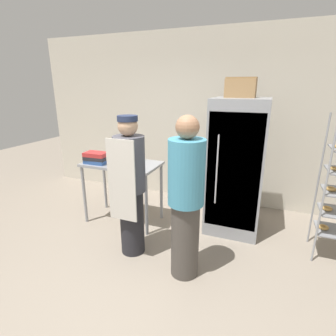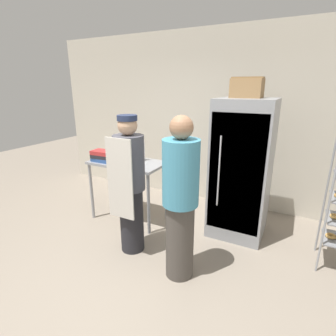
% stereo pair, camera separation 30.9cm
% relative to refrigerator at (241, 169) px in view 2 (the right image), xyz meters
% --- Properties ---
extents(ground_plane, '(14.00, 14.00, 0.00)m').
position_rel_refrigerator_xyz_m(ground_plane, '(-0.66, -1.46, -0.91)').
color(ground_plane, gray).
extents(back_wall, '(6.40, 0.12, 2.85)m').
position_rel_refrigerator_xyz_m(back_wall, '(-0.66, 0.92, 0.51)').
color(back_wall, beige).
rests_on(back_wall, ground_plane).
extents(refrigerator, '(0.71, 0.75, 1.83)m').
position_rel_refrigerator_xyz_m(refrigerator, '(0.00, 0.00, 0.00)').
color(refrigerator, gray).
rests_on(refrigerator, ground_plane).
extents(prep_counter, '(1.09, 0.60, 0.91)m').
position_rel_refrigerator_xyz_m(prep_counter, '(-1.57, -0.37, -0.12)').
color(prep_counter, gray).
rests_on(prep_counter, ground_plane).
extents(donut_box, '(0.27, 0.24, 0.28)m').
position_rel_refrigerator_xyz_m(donut_box, '(-1.51, -0.33, 0.05)').
color(donut_box, white).
rests_on(donut_box, prep_counter).
extents(blender_pitcher, '(0.12, 0.12, 0.26)m').
position_rel_refrigerator_xyz_m(blender_pitcher, '(-1.81, -0.20, 0.11)').
color(blender_pitcher, black).
rests_on(blender_pitcher, prep_counter).
extents(binder_stack, '(0.33, 0.22, 0.16)m').
position_rel_refrigerator_xyz_m(binder_stack, '(-1.90, -0.52, 0.08)').
color(binder_stack, '#2D5193').
rests_on(binder_stack, prep_counter).
extents(cardboard_storage_box, '(0.38, 0.30, 0.25)m').
position_rel_refrigerator_xyz_m(cardboard_storage_box, '(-0.03, 0.08, 1.03)').
color(cardboard_storage_box, '#937047').
rests_on(cardboard_storage_box, refrigerator).
extents(person_baker, '(0.35, 0.37, 1.67)m').
position_rel_refrigerator_xyz_m(person_baker, '(-1.06, -1.04, -0.05)').
color(person_baker, '#232328').
rests_on(person_baker, ground_plane).
extents(person_customer, '(0.36, 0.36, 1.72)m').
position_rel_refrigerator_xyz_m(person_customer, '(-0.34, -1.19, -0.04)').
color(person_customer, '#47423D').
rests_on(person_customer, ground_plane).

